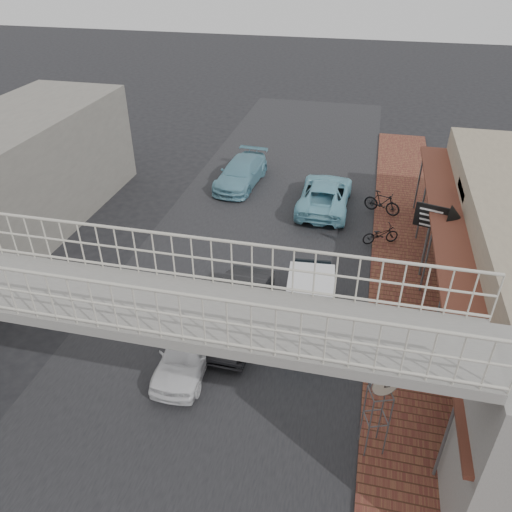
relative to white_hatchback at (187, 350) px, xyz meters
The scene contains 14 objects.
ground 1.05m from the white_hatchback, 53.23° to the left, with size 120.00×120.00×0.00m, color black.
road_strip 1.04m from the white_hatchback, 53.23° to the left, with size 10.00×60.00×0.01m, color black.
sidewalk 7.92m from the white_hatchback, 27.66° to the left, with size 3.00×40.00×0.10m, color brown.
footbridge 4.22m from the white_hatchback, 81.46° to the right, with size 16.40×2.40×6.34m.
building_far_left 12.58m from the white_hatchback, 147.58° to the left, with size 5.00×14.00×5.00m, color gray.
white_hatchback is the anchor object (origin of this frame).
dark_sedan 2.37m from the white_hatchback, 62.62° to the left, with size 1.59×4.57×1.51m, color black.
angkot_curb 12.32m from the white_hatchback, 75.90° to the left, with size 2.40×5.21×1.45m, color #7ABFD3.
angkot_far 13.77m from the white_hatchback, 97.39° to the left, with size 1.95×4.79×1.39m, color #6BA5BA.
angkot_van 4.51m from the white_hatchback, 39.38° to the left, with size 1.92×3.70×1.76m.
motorcycle_near 10.61m from the white_hatchback, 56.86° to the left, with size 0.57×1.64×0.86m, color black.
motorcycle_far 13.15m from the white_hatchback, 63.83° to the left, with size 0.52×1.84×1.11m, color black.
street_clock 6.35m from the white_hatchback, 17.89° to the right, with size 0.72×0.68×2.78m.
arrow_sign 10.66m from the white_hatchback, 38.44° to the left, with size 1.95×1.30×3.24m.
Camera 1 is at (4.21, -11.43, 11.65)m, focal length 35.00 mm.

